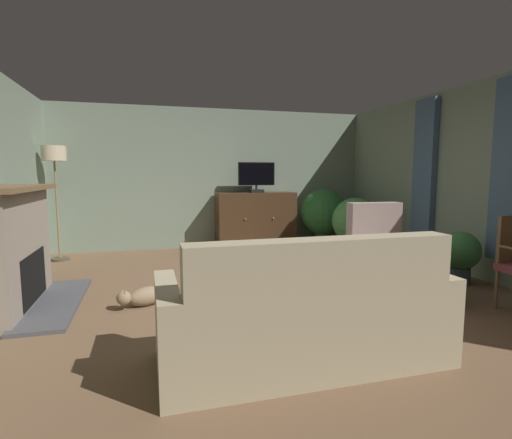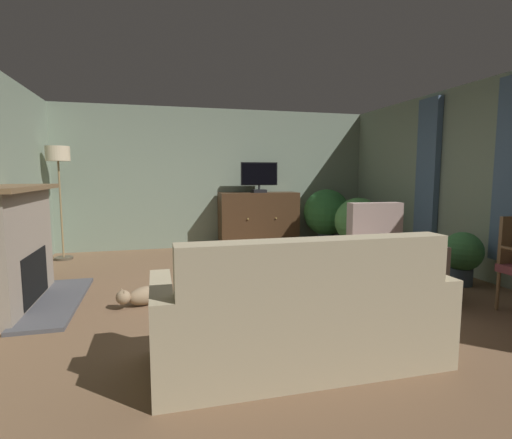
# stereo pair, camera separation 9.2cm
# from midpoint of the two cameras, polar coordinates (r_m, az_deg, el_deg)

# --- Properties ---
(ground_plane) EXTENTS (6.57, 6.91, 0.04)m
(ground_plane) POSITION_cam_midpoint_polar(r_m,az_deg,el_deg) (4.77, 0.51, -10.82)
(ground_plane) COLOR brown
(wall_back) EXTENTS (6.57, 0.10, 2.65)m
(wall_back) POSITION_cam_midpoint_polar(r_m,az_deg,el_deg) (7.67, -6.19, 5.98)
(wall_back) COLOR gray
(wall_back) RESTS_ON ground_plane
(wall_right_with_window) EXTENTS (0.10, 6.91, 2.65)m
(wall_right_with_window) POSITION_cam_midpoint_polar(r_m,az_deg,el_deg) (6.13, 29.03, 5.02)
(wall_right_with_window) COLOR gray
(wall_right_with_window) RESTS_ON ground_plane
(curtain_panel_near) EXTENTS (0.10, 0.44, 2.23)m
(curtain_panel_near) POSITION_cam_midpoint_polar(r_m,az_deg,el_deg) (5.63, 32.63, 6.09)
(curtain_panel_near) COLOR slate
(curtain_panel_far) EXTENTS (0.10, 0.44, 2.23)m
(curtain_panel_far) POSITION_cam_midpoint_polar(r_m,az_deg,el_deg) (6.73, 23.03, 6.53)
(curtain_panel_far) COLOR slate
(rug_central) EXTENTS (2.19, 1.74, 0.01)m
(rug_central) POSITION_cam_midpoint_polar(r_m,az_deg,el_deg) (4.45, 4.15, -11.76)
(rug_central) COLOR slate
(rug_central) RESTS_ON ground_plane
(fireplace) EXTENTS (0.94, 1.75, 1.29)m
(fireplace) POSITION_cam_midpoint_polar(r_m,az_deg,el_deg) (4.84, -32.79, -3.84)
(fireplace) COLOR #4C4C51
(fireplace) RESTS_ON ground_plane
(tv_cabinet) EXTENTS (1.51, 0.54, 1.06)m
(tv_cabinet) POSITION_cam_midpoint_polar(r_m,az_deg,el_deg) (7.54, -0.39, -0.23)
(tv_cabinet) COLOR black
(tv_cabinet) RESTS_ON ground_plane
(television) EXTENTS (0.71, 0.20, 0.57)m
(television) POSITION_cam_midpoint_polar(r_m,az_deg,el_deg) (7.43, -0.29, 6.31)
(television) COLOR black
(television) RESTS_ON tv_cabinet
(coffee_table) EXTENTS (1.03, 0.66, 0.44)m
(coffee_table) POSITION_cam_midpoint_polar(r_m,az_deg,el_deg) (4.01, 1.99, -8.14)
(coffee_table) COLOR #4C331E
(coffee_table) RESTS_ON ground_plane
(tv_remote) EXTENTS (0.16, 0.15, 0.02)m
(tv_remote) POSITION_cam_midpoint_polar(r_m,az_deg,el_deg) (4.06, 3.78, -7.11)
(tv_remote) COLOR black
(tv_remote) RESTS_ON coffee_table
(sofa_floral) EXTENTS (2.14, 0.87, 0.99)m
(sofa_floral) POSITION_cam_midpoint_polar(r_m,az_deg,el_deg) (3.00, 6.39, -14.46)
(sofa_floral) COLOR tan
(sofa_floral) RESTS_ON ground_plane
(armchair_angled_to_table) EXTENTS (0.97, 0.95, 1.07)m
(armchair_angled_to_table) POSITION_cam_midpoint_polar(r_m,az_deg,el_deg) (4.80, 17.86, -6.63)
(armchair_angled_to_table) COLOR #A3897F
(armchair_angled_to_table) RESTS_ON ground_plane
(potted_plant_on_hearth_side) EXTENTS (0.90, 0.90, 1.12)m
(potted_plant_on_hearth_side) POSITION_cam_midpoint_polar(r_m,az_deg,el_deg) (7.76, 9.49, 0.94)
(potted_plant_on_hearth_side) COLOR #3D4C5B
(potted_plant_on_hearth_side) RESTS_ON ground_plane
(potted_plant_tall_palm_by_window) EXTENTS (0.49, 0.49, 0.68)m
(potted_plant_tall_palm_by_window) POSITION_cam_midpoint_polar(r_m,az_deg,el_deg) (5.65, 27.26, -4.44)
(potted_plant_tall_palm_by_window) COLOR #3D4C5B
(potted_plant_tall_palm_by_window) RESTS_ON ground_plane
(potted_plant_small_fern_corner) EXTENTS (0.81, 0.81, 1.01)m
(potted_plant_small_fern_corner) POSITION_cam_midpoint_polar(r_m,az_deg,el_deg) (6.94, 13.99, -0.44)
(potted_plant_small_fern_corner) COLOR beige
(potted_plant_small_fern_corner) RESTS_ON ground_plane
(cat) EXTENTS (0.71, 0.36, 0.22)m
(cat) POSITION_cam_midpoint_polar(r_m,az_deg,el_deg) (4.45, -16.69, -10.71)
(cat) COLOR #937A5B
(cat) RESTS_ON ground_plane
(floor_lamp) EXTENTS (0.37, 0.37, 1.86)m
(floor_lamp) POSITION_cam_midpoint_polar(r_m,az_deg,el_deg) (7.10, -27.70, 7.02)
(floor_lamp) COLOR #4C4233
(floor_lamp) RESTS_ON ground_plane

